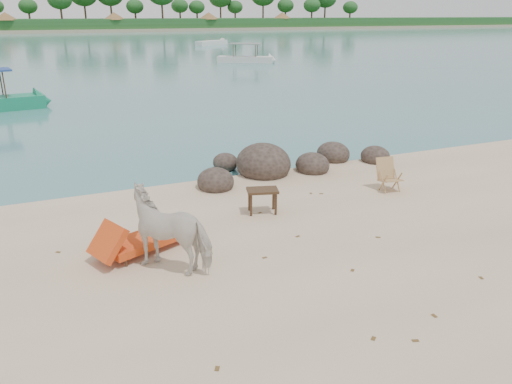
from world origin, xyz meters
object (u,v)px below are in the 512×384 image
cow (172,229)px  side_table (262,202)px  boulders (282,164)px  lounge_chair (148,235)px  deck_chair (391,177)px

cow → side_table: bearing=167.1°
boulders → side_table: bearing=-123.9°
lounge_chair → deck_chair: size_ratio=2.58×
side_table → deck_chair: 3.67m
cow → lounge_chair: (-0.29, 0.81, -0.41)m
boulders → side_table: boulders is taller
cow → side_table: size_ratio=2.45×
boulders → deck_chair: size_ratio=7.54×
boulders → side_table: (-1.88, -2.80, 0.07)m
deck_chair → boulders: bearing=130.5°
boulders → cow: 6.29m
deck_chair → side_table: bearing=-171.6°
boulders → cow: (-4.40, -4.46, 0.52)m
side_table → lounge_chair: size_ratio=0.33×
boulders → lounge_chair: 5.95m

